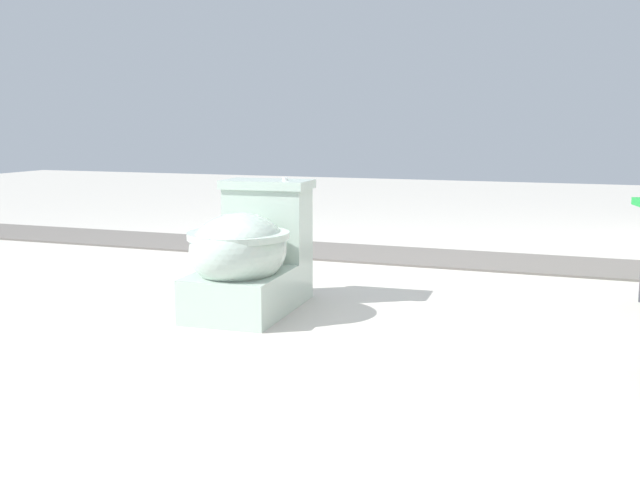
% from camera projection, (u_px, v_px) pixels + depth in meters
% --- Properties ---
extents(ground_plane, '(14.00, 14.00, 0.00)m').
position_uv_depth(ground_plane, '(247.00, 295.00, 3.24)').
color(ground_plane, '#B7B2A8').
extents(gravel_strip, '(0.56, 8.00, 0.01)m').
position_uv_depth(gravel_strip, '(419.00, 257.00, 4.15)').
color(gravel_strip, '#605B56').
rests_on(gravel_strip, ground).
extents(toilet, '(0.65, 0.41, 0.52)m').
position_uv_depth(toilet, '(248.00, 256.00, 2.95)').
color(toilet, '#B2C6B7').
rests_on(toilet, ground).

